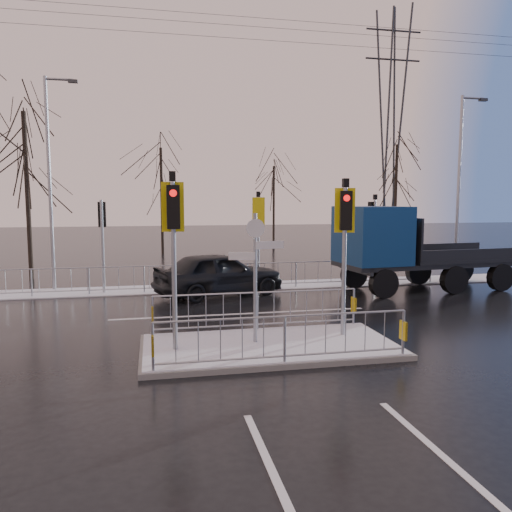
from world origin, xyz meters
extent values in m
plane|color=black|center=(0.00, 0.00, 0.00)|extent=(120.00, 120.00, 0.00)
cube|color=white|center=(0.00, 8.60, 0.02)|extent=(30.00, 2.00, 0.04)
cube|color=silver|center=(-1.20, -5.50, 0.00)|extent=(0.12, 4.00, 0.01)
cube|color=silver|center=(1.20, -5.50, 0.00)|extent=(0.12, 4.00, 0.01)
cube|color=silver|center=(0.00, 3.80, 0.00)|extent=(8.00, 0.15, 0.01)
cube|color=slate|center=(0.00, 0.00, 0.06)|extent=(6.00, 3.00, 0.12)
cube|color=white|center=(0.00, 0.00, 0.14)|extent=(5.85, 2.85, 0.03)
cube|color=gold|center=(-2.70, -1.38, 0.67)|extent=(0.05, 0.28, 0.42)
cube|color=gold|center=(2.70, -1.38, 0.67)|extent=(0.05, 0.28, 0.42)
cube|color=gold|center=(-2.70, 1.38, 0.67)|extent=(0.05, 0.28, 0.42)
cube|color=gold|center=(2.70, 1.38, 0.67)|extent=(0.05, 0.28, 0.42)
cylinder|color=#90959D|center=(-2.20, 0.00, 2.02)|extent=(0.11, 0.11, 3.80)
cube|color=black|center=(-2.20, -0.18, 3.37)|extent=(0.28, 0.22, 0.95)
cylinder|color=red|center=(-2.20, -0.29, 3.67)|extent=(0.16, 0.04, 0.16)
cube|color=yellow|center=(-2.20, 0.07, 3.37)|extent=(0.50, 0.03, 1.10)
cube|color=black|center=(-2.20, 0.00, 4.04)|extent=(0.14, 0.14, 0.22)
cylinder|color=#90959D|center=(2.00, 0.40, 1.97)|extent=(0.11, 0.11, 3.70)
cube|color=black|center=(1.95, 0.23, 3.27)|extent=(0.33, 0.28, 0.95)
cylinder|color=red|center=(1.93, 0.12, 3.57)|extent=(0.16, 0.08, 0.16)
cube|color=yellow|center=(2.02, 0.47, 3.27)|extent=(0.49, 0.16, 1.10)
cube|color=black|center=(2.00, 0.40, 3.94)|extent=(0.14, 0.14, 0.22)
cylinder|color=#90959D|center=(-0.30, 0.20, 1.67)|extent=(0.09, 0.09, 3.10)
cube|color=silver|center=(0.05, 0.20, 2.47)|extent=(0.70, 0.14, 0.18)
cube|color=silver|center=(-0.62, 0.20, 2.22)|extent=(0.62, 0.15, 0.18)
cylinder|color=silver|center=(-0.30, 0.17, 2.87)|extent=(0.44, 0.03, 0.44)
cylinder|color=#90959D|center=(-4.50, 8.30, 1.79)|extent=(0.11, 0.11, 3.50)
cube|color=black|center=(-4.50, 8.48, 2.99)|extent=(0.28, 0.22, 0.95)
cylinder|color=red|center=(-4.50, 8.59, 3.29)|extent=(0.16, 0.04, 0.16)
cylinder|color=#90959D|center=(1.50, 8.30, 1.84)|extent=(0.11, 0.11, 3.60)
cube|color=black|center=(1.50, 8.48, 3.09)|extent=(0.28, 0.22, 0.95)
cylinder|color=red|center=(1.50, 8.59, 3.39)|extent=(0.16, 0.04, 0.16)
cube|color=yellow|center=(1.50, 8.23, 3.09)|extent=(0.50, 0.03, 1.10)
cube|color=black|center=(1.50, 8.30, 3.76)|extent=(0.14, 0.14, 0.22)
cylinder|color=#90959D|center=(6.50, 8.30, 1.79)|extent=(0.11, 0.11, 3.50)
cube|color=black|center=(6.45, 8.47, 2.99)|extent=(0.33, 0.28, 0.95)
cylinder|color=red|center=(6.43, 8.58, 3.29)|extent=(0.16, 0.08, 0.16)
cube|color=black|center=(6.50, 8.30, 3.66)|extent=(0.14, 0.14, 0.22)
imported|color=black|center=(-0.26, 6.99, 0.82)|extent=(5.16, 3.31, 1.63)
cylinder|color=black|center=(5.48, 5.24, 0.54)|extent=(1.10, 0.41, 1.08)
cylinder|color=black|center=(5.28, 7.49, 0.54)|extent=(1.10, 0.41, 1.08)
cylinder|color=black|center=(8.48, 5.50, 0.54)|extent=(1.10, 0.41, 1.08)
cylinder|color=black|center=(8.28, 7.75, 0.54)|extent=(1.10, 0.41, 1.08)
cylinder|color=black|center=(10.62, 5.69, 0.54)|extent=(1.10, 0.41, 1.08)
cylinder|color=black|center=(10.43, 7.94, 0.54)|extent=(1.10, 0.41, 1.08)
cube|color=black|center=(7.95, 6.59, 1.05)|extent=(7.28, 3.08, 0.17)
cube|color=navy|center=(5.49, 6.37, 2.22)|extent=(2.37, 2.76, 2.15)
cube|color=black|center=(6.53, 6.46, 2.65)|extent=(0.23, 2.15, 1.18)
cube|color=#2D3033|center=(4.85, 6.32, 1.02)|extent=(0.34, 2.48, 0.38)
cube|color=black|center=(9.13, 6.69, 1.20)|extent=(4.94, 2.98, 0.13)
cube|color=black|center=(6.83, 6.49, 2.06)|extent=(0.31, 2.58, 1.61)
cylinder|color=black|center=(-8.00, 12.50, 3.68)|extent=(0.20, 0.20, 7.36)
cylinder|color=black|center=(-2.00, 22.00, 3.45)|extent=(0.19, 0.19, 6.90)
cylinder|color=black|center=(6.00, 24.00, 2.99)|extent=(0.16, 0.16, 5.98)
cylinder|color=black|center=(14.00, 21.00, 3.68)|extent=(0.20, 0.20, 7.36)
cylinder|color=#90959D|center=(10.50, 8.50, 4.00)|extent=(0.14, 0.14, 8.00)
cylinder|color=#90959D|center=(11.00, 8.50, 7.90)|extent=(1.00, 0.10, 0.10)
cube|color=#2D3033|center=(11.50, 8.50, 7.85)|extent=(0.35, 0.18, 0.12)
cylinder|color=#90959D|center=(-6.50, 9.50, 4.10)|extent=(0.14, 0.14, 8.20)
cylinder|color=#90959D|center=(-6.00, 9.50, 8.10)|extent=(1.00, 0.10, 0.10)
cube|color=#2D3033|center=(-5.50, 9.50, 8.05)|extent=(0.35, 0.18, 0.12)
cylinder|color=#2D3033|center=(18.60, 30.60, 10.00)|extent=(1.18, 1.18, 19.97)
cylinder|color=#2D3033|center=(17.40, 30.60, 10.00)|extent=(1.18, 1.18, 19.97)
cylinder|color=#2D3033|center=(18.60, 29.40, 10.00)|extent=(1.18, 1.18, 19.97)
cylinder|color=#2D3033|center=(17.40, 29.40, 10.00)|extent=(1.18, 1.18, 19.97)
cylinder|color=#2D3033|center=(18.00, 30.00, 15.60)|extent=(5.00, 0.16, 0.16)
cylinder|color=#2D3033|center=(18.00, 30.00, 18.00)|extent=(5.00, 0.16, 0.16)
cylinder|color=#2D3033|center=(0.00, 30.00, 16.50)|extent=(70.00, 0.03, 0.03)
cylinder|color=#2D3033|center=(0.00, 30.00, 17.50)|extent=(70.00, 0.03, 0.03)
cylinder|color=#2D3033|center=(0.00, 30.00, 18.20)|extent=(70.00, 0.03, 0.03)
camera|label=1|loc=(-2.66, -11.19, 3.51)|focal=35.00mm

